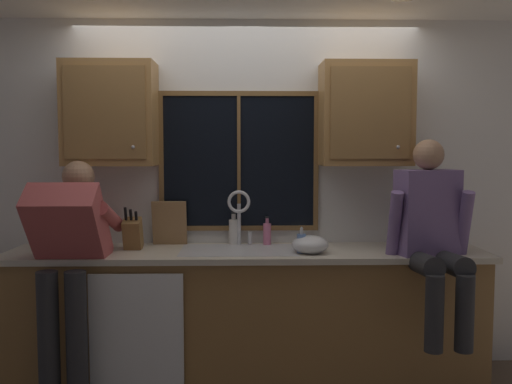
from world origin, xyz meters
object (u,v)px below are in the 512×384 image
Objects in this scene: mixing_bowl at (310,245)px; soap_dispenser at (301,243)px; cutting_board at (169,223)px; bottle_green_glass at (234,231)px; bottle_tall_clear at (267,233)px; person_standing at (69,254)px; knife_block at (133,234)px; person_sitting_on_counter at (432,229)px.

mixing_bowl is 0.06m from soap_dispenser.
bottle_green_glass is (0.46, 0.02, -0.06)m from cutting_board.
cutting_board reaches higher than mixing_bowl.
bottle_green_glass reaches higher than bottle_tall_clear.
cutting_board is at bearing 42.48° from person_standing.
knife_block is 0.96m from bottle_tall_clear.
knife_block reaches higher than bottle_tall_clear.
person_standing is at bearing -172.49° from soap_dispenser.
person_sitting_on_counter is 7.11× the size of soap_dispenser.
soap_dispenser is at bearing 168.75° from person_sitting_on_counter.
person_standing is 0.78m from cutting_board.
cutting_board is 0.71m from bottle_tall_clear.
knife_block is 0.29m from cutting_board.
mixing_bowl is at bearing 7.25° from person_standing.
bottle_green_glass is (0.70, 0.20, -0.01)m from knife_block.
person_sitting_on_counter reaches higher than mixing_bowl.
person_sitting_on_counter reaches higher than bottle_tall_clear.
bottle_tall_clear is (-1.04, 0.48, -0.10)m from person_sitting_on_counter.
bottle_tall_clear reaches higher than mixing_bowl.
cutting_board is at bearing 161.91° from mixing_bowl.
knife_block is at bearing -164.20° from bottle_green_glass.
person_sitting_on_counter is 1.15m from bottle_tall_clear.
bottle_tall_clear is at bearing -6.54° from bottle_green_glass.
person_sitting_on_counter is at bearing -12.13° from mixing_bowl.
person_sitting_on_counter is at bearing -15.52° from cutting_board.
knife_block is (0.34, 0.34, 0.08)m from person_standing.
knife_block is 0.72m from bottle_green_glass.
mixing_bowl is at bearing -33.44° from bottle_green_glass.
person_standing is at bearing -172.75° from mixing_bowl.
bottle_tall_clear is at bearing -0.50° from cutting_board.
person_standing is 4.71× the size of cutting_board.
person_standing is at bearing -179.19° from person_sitting_on_counter.
cutting_board is 0.98m from soap_dispenser.
person_standing is at bearing -137.52° from cutting_board.
soap_dispenser is (-0.06, -0.00, 0.01)m from mixing_bowl.
bottle_green_glass is at bearing 27.67° from person_standing.
bottle_green_glass is 0.25m from bottle_tall_clear.
person_sitting_on_counter is 0.85m from soap_dispenser.
cutting_board is at bearing -177.32° from bottle_green_glass.
person_sitting_on_counter is at bearing 0.81° from person_standing.
soap_dispenser is (1.16, -0.15, -0.04)m from knife_block.
bottle_green_glass is (-0.52, 0.34, 0.04)m from mixing_bowl.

